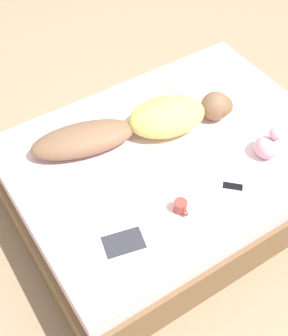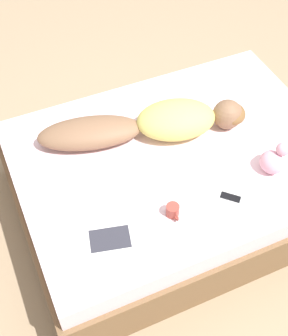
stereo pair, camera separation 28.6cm
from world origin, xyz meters
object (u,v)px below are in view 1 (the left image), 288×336
person (144,123)px  coffee_mug (181,206)px  open_magazine (118,227)px  cell_phone (233,187)px

person → coffee_mug: bearing=-0.0°
open_magazine → person: bearing=149.4°
open_magazine → coffee_mug: coffee_mug is taller
coffee_mug → cell_phone: bearing=84.8°
open_magazine → coffee_mug: 0.38m
person → coffee_mug: size_ratio=12.38×
person → open_magazine: person is taller
cell_phone → coffee_mug: bearing=-50.9°
open_magazine → cell_phone: same height
person → cell_phone: 0.71m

